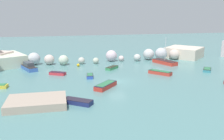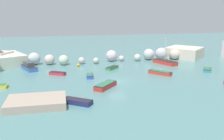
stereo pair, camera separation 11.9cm
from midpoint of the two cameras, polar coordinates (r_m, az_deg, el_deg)
The scene contains 13 objects.
cove_water at distance 38.95m, azimuth 1.34°, elevation -2.75°, with size 160.00×160.00×0.00m, color slate.
rock_breakwater at distance 53.79m, azimuth -3.69°, elevation 3.03°, with size 39.34×4.01×2.76m.
stone_dock at distance 30.44m, azimuth -17.06°, elevation -7.13°, with size 6.83×4.68×0.90m, color tan.
channel_buoy at distance 50.29m, azimuth -7.77°, elevation 1.17°, with size 0.60×0.60×0.60m, color gold.
moored_boat_0 at distance 29.98m, azimuth -7.88°, elevation -7.29°, with size 3.65×3.06×0.59m.
moored_boat_2 at distance 50.17m, azimuth -18.91°, elevation 0.83°, with size 4.25×6.86×1.49m.
moored_boat_3 at distance 47.49m, azimuth 0.06°, elevation 0.52°, with size 2.94×2.99×0.51m.
moored_boat_4 at distance 44.34m, azimuth 11.20°, elevation -0.57°, with size 3.68×3.96×0.64m.
moored_boat_5 at distance 49.18m, azimuth 21.35°, elevation 0.07°, with size 2.73×3.05×0.53m.
moored_boat_6 at distance 44.17m, azimuth -12.46°, elevation -0.77°, with size 3.04×2.32×0.54m.
moored_boat_7 at distance 35.75m, azimuth -1.44°, elevation -3.62°, with size 3.90×4.13×0.70m.
moored_boat_9 at distance 53.48m, azimuth 12.25°, elevation 1.84°, with size 3.86×5.97×5.63m.
moored_boat_10 at distance 41.42m, azimuth -5.08°, elevation -1.37°, with size 1.36×2.38×0.59m.
Camera 2 is at (-8.87, -36.36, 10.78)m, focal length 39.32 mm.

